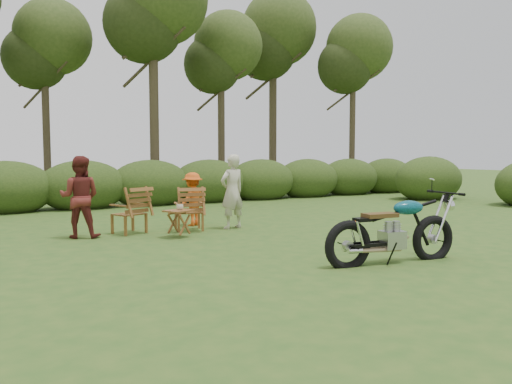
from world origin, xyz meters
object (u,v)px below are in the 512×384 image
lawn_chair_right (189,230)px  adult_b (81,238)px  motorcycle (391,263)px  lawn_chair_left (129,233)px  cup (180,207)px  adult_a (232,228)px  child (193,226)px  side_table (179,224)px

lawn_chair_right → adult_b: size_ratio=0.59×
motorcycle → lawn_chair_left: bearing=127.3°
adult_b → lawn_chair_left: bearing=-151.9°
lawn_chair_left → cup: 1.29m
adult_a → child: (-0.55, 0.80, 0.00)m
lawn_chair_right → adult_b: 2.11m
side_table → child: 1.56m
side_table → adult_a: size_ratio=0.33×
adult_a → child: 0.97m
lawn_chair_left → cup: bearing=105.9°
adult_b → adult_a: bearing=-162.7°
motorcycle → adult_a: adult_a is taller
motorcycle → lawn_chair_right: 4.51m
motorcycle → cup: size_ratio=15.90×
lawn_chair_right → side_table: side_table is taller
lawn_chair_left → adult_a: size_ratio=0.59×
side_table → cup: bearing=36.2°
motorcycle → adult_b: (-3.43, 4.51, 0.00)m
adult_a → child: size_ratio=1.34×
lawn_chair_right → lawn_chair_left: lawn_chair_left is taller
side_table → child: child is taller
side_table → child: size_ratio=0.44×
cup → side_table: bearing=-143.8°
lawn_chair_left → adult_b: 0.94m
motorcycle → lawn_chair_left: motorcycle is taller
adult_b → child: bearing=-145.9°
cup → child: bearing=57.6°
lawn_chair_left → adult_b: size_ratio=0.60×
motorcycle → lawn_chair_right: (-1.33, 4.31, 0.00)m
lawn_chair_left → side_table: 1.19m
lawn_chair_right → cup: (-0.47, -0.68, 0.57)m
motorcycle → adult_b: 5.66m
lawn_chair_right → adult_a: 0.91m
motorcycle → lawn_chair_left: (-2.49, 4.56, 0.00)m
side_table → cup: (0.03, 0.03, 0.31)m
motorcycle → lawn_chair_right: bearing=115.8°
cup → adult_b: adult_b is taller
child → lawn_chair_left: bearing=-11.5°
child → side_table: bearing=32.9°
child → adult_a: bearing=100.7°
adult_b → child: adult_b is taller
adult_a → side_table: bearing=9.0°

